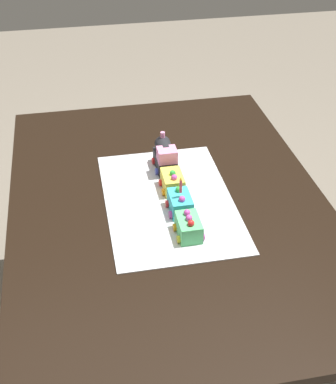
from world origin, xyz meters
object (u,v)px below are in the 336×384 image
object	(u,v)px
dining_table	(169,227)
cake_car_tanker_mint_green	(189,227)
cake_car_flatbed_turquoise	(180,203)
cake_locomotive	(165,156)
cake_car_caboose_lemon	(173,182)
birthday_candle	(181,185)

from	to	relation	value
dining_table	cake_car_tanker_mint_green	xyz separation A→B (m)	(0.18, 0.02, 0.14)
cake_car_flatbed_turquoise	cake_car_tanker_mint_green	distance (m)	0.12
cake_locomotive	cake_car_caboose_lemon	bearing A→B (deg)	0.00
cake_car_flatbed_turquoise	cake_locomotive	bearing A→B (deg)	180.00
dining_table	cake_car_flatbed_turquoise	bearing A→B (deg)	22.19
cake_locomotive	birthday_candle	world-z (taller)	birthday_candle
cake_car_flatbed_turquoise	cake_car_tanker_mint_green	size ratio (longest dim) A/B	1.00
birthday_candle	cake_car_caboose_lemon	bearing A→B (deg)	180.00
dining_table	birthday_candle	bearing A→B (deg)	20.96
dining_table	cake_car_tanker_mint_green	size ratio (longest dim) A/B	14.00
cake_car_caboose_lemon	cake_locomotive	bearing A→B (deg)	180.00
cake_car_caboose_lemon	birthday_candle	world-z (taller)	birthday_candle
cake_car_tanker_mint_green	birthday_candle	xyz separation A→B (m)	(-0.11, 0.00, 0.07)
dining_table	cake_locomotive	size ratio (longest dim) A/B	10.00
cake_car_tanker_mint_green	birthday_candle	size ratio (longest dim) A/B	1.74
dining_table	cake_locomotive	world-z (taller)	cake_locomotive
dining_table	cake_locomotive	xyz separation A→B (m)	(-0.19, 0.02, 0.16)
cake_locomotive	birthday_candle	xyz separation A→B (m)	(0.25, -0.00, 0.05)
dining_table	cake_car_caboose_lemon	bearing A→B (deg)	157.49
dining_table	birthday_candle	world-z (taller)	birthday_candle
cake_car_flatbed_turquoise	birthday_candle	xyz separation A→B (m)	(0.00, -0.00, 0.07)
birthday_candle	dining_table	bearing A→B (deg)	-159.04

